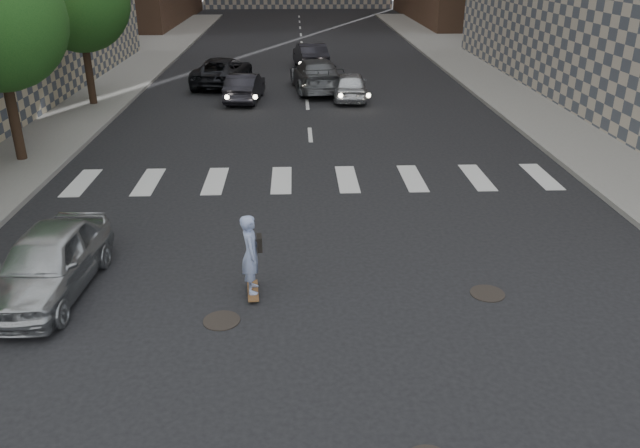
# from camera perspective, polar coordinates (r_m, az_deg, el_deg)

# --- Properties ---
(ground) EXTENTS (160.00, 160.00, 0.00)m
(ground) POSITION_cam_1_polar(r_m,az_deg,el_deg) (10.96, 1.02, -12.02)
(ground) COLOR black
(ground) RESTS_ON ground
(sidewalk_right) EXTENTS (13.00, 80.00, 0.15)m
(sidewalk_right) POSITION_cam_1_polar(r_m,az_deg,el_deg) (33.17, 25.19, 10.59)
(sidewalk_right) COLOR gray
(sidewalk_right) RESTS_ON ground
(manhole_b) EXTENTS (0.70, 0.70, 0.02)m
(manhole_b) POSITION_cam_1_polar(r_m,az_deg,el_deg) (12.02, -8.99, -8.71)
(manhole_b) COLOR black
(manhole_b) RESTS_ON ground
(manhole_c) EXTENTS (0.70, 0.70, 0.02)m
(manhole_c) POSITION_cam_1_polar(r_m,az_deg,el_deg) (13.19, 15.06, -6.15)
(manhole_c) COLOR black
(manhole_c) RESTS_ON ground
(skateboarder) EXTENTS (0.45, 0.89, 1.74)m
(skateboarder) POSITION_cam_1_polar(r_m,az_deg,el_deg) (12.38, -6.30, -2.74)
(skateboarder) COLOR brown
(skateboarder) RESTS_ON ground
(silver_sedan) EXTENTS (1.84, 4.06, 1.35)m
(silver_sedan) POSITION_cam_1_polar(r_m,az_deg,el_deg) (13.64, -23.62, -3.22)
(silver_sedan) COLOR #A8ABAF
(silver_sedan) RESTS_ON ground
(traffic_car_a) EXTENTS (1.72, 3.97, 1.27)m
(traffic_car_a) POSITION_cam_1_polar(r_m,az_deg,el_deg) (29.43, -6.90, 12.34)
(traffic_car_a) COLOR black
(traffic_car_a) RESTS_ON ground
(traffic_car_b) EXTENTS (2.71, 5.52, 1.55)m
(traffic_car_b) POSITION_cam_1_polar(r_m,az_deg,el_deg) (31.40, -0.36, 13.48)
(traffic_car_b) COLOR #4F5156
(traffic_car_b) RESTS_ON ground
(traffic_car_c) EXTENTS (2.99, 5.35, 1.41)m
(traffic_car_c) POSITION_cam_1_polar(r_m,az_deg,el_deg) (33.09, -8.90, 13.62)
(traffic_car_c) COLOR black
(traffic_car_c) RESTS_ON ground
(traffic_car_d) EXTENTS (1.77, 3.87, 1.29)m
(traffic_car_d) POSITION_cam_1_polar(r_m,az_deg,el_deg) (29.55, 2.79, 12.54)
(traffic_car_d) COLOR silver
(traffic_car_d) RESTS_ON ground
(traffic_car_e) EXTENTS (2.11, 4.62, 1.47)m
(traffic_car_e) POSITION_cam_1_polar(r_m,az_deg,el_deg) (37.67, -0.89, 15.15)
(traffic_car_e) COLOR black
(traffic_car_e) RESTS_ON ground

